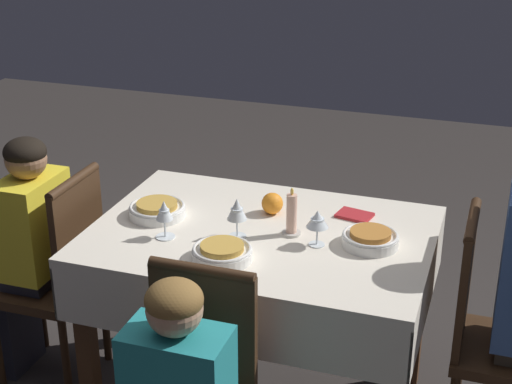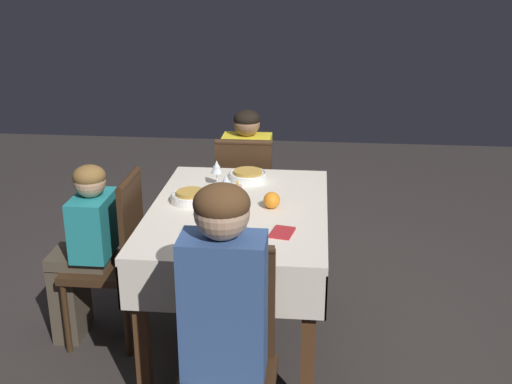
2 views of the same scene
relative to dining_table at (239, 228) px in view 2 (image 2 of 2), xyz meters
The scene contains 17 objects.
ground_plane 0.67m from the dining_table, ahead, with size 8.00×8.00×0.00m, color #332D2B.
dining_table is the anchor object (origin of this frame).
chair_west 0.84m from the dining_table, behind, with size 0.37×0.37×0.92m.
chair_east 0.84m from the dining_table, ahead, with size 0.37×0.37×0.92m.
chair_north 0.67m from the dining_table, 89.45° to the left, with size 0.37×0.37×0.92m.
person_adult_denim 0.97m from the dining_table, behind, with size 0.34×0.30×1.22m.
person_child_yellow 0.98m from the dining_table, ahead, with size 0.33×0.30×1.05m.
person_child_teal 0.82m from the dining_table, 89.56° to the left, with size 0.30×0.33×0.97m.
bowl_west 0.41m from the dining_table, behind, with size 0.20×0.20×0.06m.
wine_glass_west 0.30m from the dining_table, 169.05° to the left, with size 0.08×0.08×0.13m.
bowl_east 0.43m from the dining_table, ahead, with size 0.21×0.21×0.06m.
wine_glass_east 0.40m from the dining_table, 26.61° to the left, with size 0.07×0.07×0.14m.
bowl_north 0.29m from the dining_table, 76.98° to the left, with size 0.20×0.20×0.06m.
wine_glass_north 0.23m from the dining_table, 45.62° to the left, with size 0.07×0.07×0.15m.
candle_centerpiece 0.21m from the dining_table, behind, with size 0.07×0.07×0.18m.
orange_fruit 0.22m from the dining_table, 86.62° to the right, with size 0.08×0.08×0.08m, color orange.
napkin_red_folded 0.39m from the dining_table, 141.74° to the right, with size 0.14×0.12×0.01m.
Camera 2 is at (-2.88, -0.37, 1.93)m, focal length 45.00 mm.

